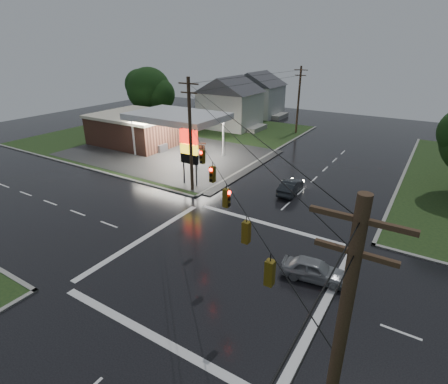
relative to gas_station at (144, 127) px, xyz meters
The scene contains 14 objects.
ground 32.46m from the gas_station, 37.50° to the right, with size 120.00×120.00×0.00m, color black.
grass_nw 6.79m from the gas_station, 92.95° to the left, with size 36.00×36.00×0.08m, color #1A3115.
gas_station is the anchor object (origin of this frame).
pylon_sign 17.81m from the gas_station, 31.22° to the right, with size 2.00×0.35×6.00m.
utility_pole_nw 19.38m from the gas_station, 32.23° to the right, with size 2.20×0.32×11.00m.
utility_pole_se 45.83m from the gas_station, 39.70° to the right, with size 2.20×0.32×11.00m.
utility_pole_n 24.60m from the gas_station, 48.53° to the left, with size 2.20×0.32×10.50m.
traffic_signals 32.63m from the gas_station, 37.50° to the right, with size 26.87×26.87×1.47m.
house_near 17.07m from the gas_station, 73.83° to the left, with size 11.05×8.48×8.60m.
house_far 28.61m from the gas_station, 82.50° to the left, with size 11.05×8.48×8.60m.
tree_nw_behind 13.63m from the gas_station, 128.42° to the left, with size 8.93×7.60×10.00m.
car_north 25.58m from the gas_station, 12.83° to the right, with size 1.48×4.24×1.40m, color black.
car_crossing 36.08m from the gas_station, 29.55° to the right, with size 1.64×4.06×1.38m, color gray.
car_pump 9.92m from the gas_station, ahead, with size 1.90×4.68×1.36m, color #582614.
Camera 1 is at (10.49, -16.50, 13.81)m, focal length 28.00 mm.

